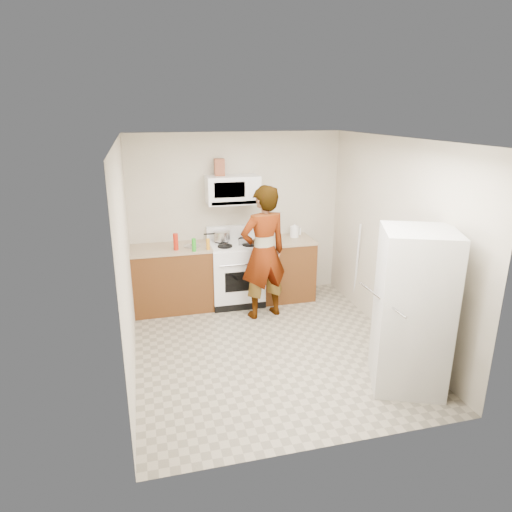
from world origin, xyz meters
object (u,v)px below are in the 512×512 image
object	(u,v)px
saucepan	(222,236)
gas_range	(236,272)
microwave	(233,190)
person	(264,253)
fridge	(412,310)
kettle	(294,232)

from	to	relation	value
saucepan	gas_range	bearing A→B (deg)	-33.87
gas_range	microwave	world-z (taller)	microwave
person	fridge	distance (m)	2.26
microwave	person	distance (m)	1.07
fridge	saucepan	distance (m)	3.08
kettle	saucepan	world-z (taller)	kettle
fridge	kettle	world-z (taller)	fridge
person	saucepan	xyz separation A→B (m)	(-0.45, 0.68, 0.09)
gas_range	saucepan	bearing A→B (deg)	146.13
gas_range	kettle	xyz separation A→B (m)	(0.95, 0.10, 0.53)
gas_range	microwave	xyz separation A→B (m)	(0.00, 0.13, 1.21)
gas_range	person	size ratio (longest dim) A/B	0.61
microwave	fridge	size ratio (longest dim) A/B	0.45
microwave	saucepan	distance (m)	0.70
microwave	kettle	bearing A→B (deg)	-1.70
gas_range	saucepan	world-z (taller)	gas_range
kettle	saucepan	bearing A→B (deg)	162.95
saucepan	fridge	bearing A→B (deg)	-61.21
microwave	saucepan	world-z (taller)	microwave
kettle	saucepan	xyz separation A→B (m)	(-1.12, 0.02, 0.00)
microwave	person	size ratio (longest dim) A/B	0.41
fridge	person	bearing A→B (deg)	139.32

